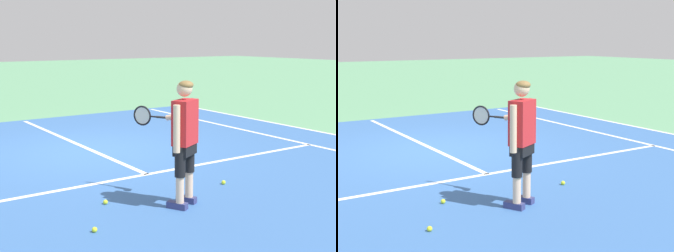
# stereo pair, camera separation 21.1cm
# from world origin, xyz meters

# --- Properties ---
(ground_plane) EXTENTS (80.00, 80.00, 0.00)m
(ground_plane) POSITION_xyz_m (0.00, 0.00, 0.00)
(ground_plane) COLOR #609E70
(court_inner_surface) EXTENTS (10.98, 10.66, 0.00)m
(court_inner_surface) POSITION_xyz_m (0.00, -0.82, 0.00)
(court_inner_surface) COLOR #3866A8
(court_inner_surface) RESTS_ON ground
(line_service) EXTENTS (8.23, 0.10, 0.01)m
(line_service) POSITION_xyz_m (0.00, -2.09, 0.00)
(line_service) COLOR white
(line_service) RESTS_ON ground
(line_centre_service) EXTENTS (0.10, 6.40, 0.01)m
(line_centre_service) POSITION_xyz_m (0.00, 1.11, 0.00)
(line_centre_service) COLOR white
(line_centre_service) RESTS_ON ground
(line_singles_right) EXTENTS (0.10, 10.26, 0.01)m
(line_singles_right) POSITION_xyz_m (4.12, -0.82, 0.00)
(line_singles_right) COLOR white
(line_singles_right) RESTS_ON ground
(line_doubles_right) EXTENTS (0.10, 10.26, 0.01)m
(line_doubles_right) POSITION_xyz_m (5.49, -0.82, 0.00)
(line_doubles_right) COLOR white
(line_doubles_right) RESTS_ON ground
(tennis_player) EXTENTS (0.55, 1.23, 1.71)m
(tennis_player) POSITION_xyz_m (-0.39, -3.66, 0.99)
(tennis_player) COLOR navy
(tennis_player) RESTS_ON ground
(tennis_ball_near_feet) EXTENTS (0.07, 0.07, 0.07)m
(tennis_ball_near_feet) POSITION_xyz_m (-1.80, -3.83, 0.03)
(tennis_ball_near_feet) COLOR #CCE02D
(tennis_ball_near_feet) RESTS_ON ground
(tennis_ball_by_baseline) EXTENTS (0.07, 0.07, 0.07)m
(tennis_ball_by_baseline) POSITION_xyz_m (0.70, -3.24, 0.03)
(tennis_ball_by_baseline) COLOR #CCE02D
(tennis_ball_by_baseline) RESTS_ON ground
(tennis_ball_mid_court) EXTENTS (0.07, 0.07, 0.07)m
(tennis_ball_mid_court) POSITION_xyz_m (-1.25, -3.03, 0.03)
(tennis_ball_mid_court) COLOR #CCE02D
(tennis_ball_mid_court) RESTS_ON ground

